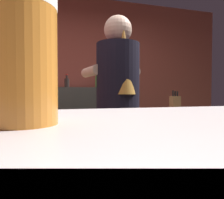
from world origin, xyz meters
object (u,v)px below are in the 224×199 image
(bottle_soy, at_px, (67,82))
(bartender, at_px, (118,108))
(chefs_knife, at_px, (132,116))
(bottle_hot_sauce, at_px, (97,81))
(pint_glass_far, at_px, (22,61))
(bottle_olive_oil, at_px, (97,82))
(mixing_bowl, at_px, (89,113))
(knife_block, at_px, (175,105))

(bottle_soy, bearing_deg, bartender, -78.67)
(chefs_knife, height_order, bottle_hot_sauce, bottle_hot_sauce)
(bottle_hot_sauce, height_order, bottle_soy, bottle_hot_sauce)
(chefs_knife, xyz_separation_m, pint_glass_far, (-0.80, -1.71, 0.27))
(bottle_olive_oil, bearing_deg, bartender, -95.69)
(mixing_bowl, bearing_deg, bottle_hot_sauce, 73.91)
(bartender, bearing_deg, bottle_hot_sauce, -13.62)
(knife_block, relative_size, bottle_olive_oil, 1.11)
(bottle_soy, bearing_deg, mixing_bowl, -80.15)
(chefs_knife, height_order, bottle_soy, bottle_soy)
(mixing_bowl, relative_size, bottle_olive_oil, 0.73)
(mixing_bowl, height_order, chefs_knife, mixing_bowl)
(bartender, bearing_deg, bottle_soy, 2.94)
(chefs_knife, bearing_deg, pint_glass_far, -131.77)
(bartender, xyz_separation_m, pint_glass_far, (-0.52, -1.31, 0.16))
(chefs_knife, distance_m, bottle_soy, 1.35)
(bartender, distance_m, bottle_olive_oil, 1.72)
(knife_block, xyz_separation_m, pint_glass_far, (-1.36, -1.82, 0.17))
(knife_block, distance_m, bottle_hot_sauce, 1.29)
(pint_glass_far, distance_m, bottle_olive_oil, 3.07)
(chefs_knife, bearing_deg, bartender, -141.22)
(knife_block, xyz_separation_m, bottle_soy, (-1.15, 1.04, 0.29))
(mixing_bowl, xyz_separation_m, bottle_hot_sauce, (0.28, 0.98, 0.40))
(knife_block, xyz_separation_m, mixing_bowl, (-0.98, 0.06, -0.08))
(bottle_hot_sauce, distance_m, bottle_soy, 0.45)
(mixing_bowl, distance_m, bottle_olive_oil, 1.22)
(bartender, relative_size, knife_block, 6.55)
(bottle_hot_sauce, xyz_separation_m, bottle_soy, (-0.45, 0.00, -0.03))
(pint_glass_far, relative_size, bottle_olive_oil, 0.61)
(bartender, bearing_deg, mixing_bowl, 5.45)
(mixing_bowl, xyz_separation_m, pint_glass_far, (-0.38, -1.88, 0.25))
(knife_block, bearing_deg, chefs_knife, -169.42)
(mixing_bowl, distance_m, chefs_knife, 0.45)
(bartender, bearing_deg, pint_glass_far, 149.88)
(bartender, xyz_separation_m, bottle_olive_oil, (0.17, 1.68, 0.30))
(knife_block, height_order, pint_glass_far, pint_glass_far)
(pint_glass_far, bearing_deg, bottle_soy, 85.82)
(mixing_bowl, height_order, bottle_soy, bottle_soy)
(chefs_knife, bearing_deg, mixing_bowl, 141.85)
(pint_glass_far, relative_size, bottle_hot_sauce, 0.58)
(mixing_bowl, xyz_separation_m, chefs_knife, (0.42, -0.16, -0.02))
(bartender, relative_size, pint_glass_far, 11.86)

